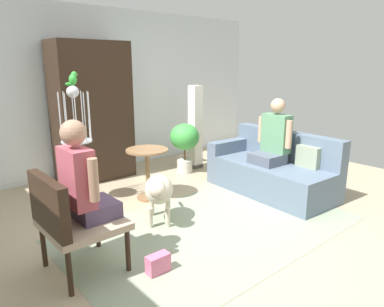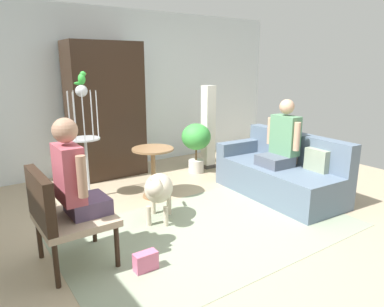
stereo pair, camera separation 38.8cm
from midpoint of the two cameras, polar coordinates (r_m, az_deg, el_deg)
name	(u,v)px [view 1 (the left image)]	position (r m, az deg, el deg)	size (l,w,h in m)	color
ground_plane	(210,224)	(4.00, 0.11, -11.46)	(7.46, 7.46, 0.00)	tan
back_wall	(92,92)	(6.02, -17.77, 9.52)	(6.81, 0.12, 2.61)	silver
area_rug	(213,228)	(3.91, 0.57, -12.07)	(3.12, 1.91, 0.01)	gray
couch	(272,170)	(4.99, 10.68, -2.76)	(0.92, 1.79, 0.83)	slate
armchair	(68,217)	(3.16, -22.84, -9.54)	(0.62, 0.67, 0.89)	black
person_on_couch	(274,138)	(4.83, 10.85, 2.45)	(0.46, 0.55, 0.87)	#4F5767
person_on_armchair	(82,180)	(3.11, -20.87, -4.08)	(0.42, 0.51, 0.86)	#52415E
round_end_table	(147,165)	(4.64, -9.62, -1.92)	(0.55, 0.55, 0.68)	olive
dog	(159,190)	(3.94, -8.25, -5.97)	(0.53, 0.64, 0.60)	beige
bird_cage_stand	(77,149)	(4.69, -20.36, 0.73)	(0.38, 0.38, 1.49)	silver
parrot	(73,79)	(4.58, -21.12, 11.21)	(0.17, 0.10, 0.16)	green
potted_plant	(185,140)	(5.70, -3.15, 2.11)	(0.47, 0.47, 0.81)	beige
column_lamp	(195,128)	(5.96, -1.32, 4.18)	(0.20, 0.20, 1.40)	#4C4742
armoire_cabinet	(92,112)	(5.59, -17.78, 6.38)	(1.11, 0.56, 2.07)	black
handbag	(158,264)	(3.18, -9.18, -17.31)	(0.21, 0.10, 0.17)	#D8668C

